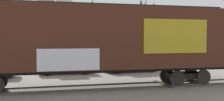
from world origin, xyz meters
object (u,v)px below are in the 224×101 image
object	(u,v)px
flagpole	(145,6)
parked_car_blue	(130,62)
parked_car_white	(65,63)
freight_car	(91,39)

from	to	relation	value
flagpole	parked_car_blue	size ratio (longest dim) A/B	2.10
flagpole	parked_car_blue	distance (m)	7.36
parked_car_blue	parked_car_white	bearing A→B (deg)	175.42
parked_car_blue	flagpole	bearing A→B (deg)	51.56
freight_car	parked_car_blue	world-z (taller)	freight_car
parked_car_white	parked_car_blue	bearing A→B (deg)	-4.58
parked_car_white	parked_car_blue	world-z (taller)	parked_car_white
parked_car_white	parked_car_blue	xyz separation A→B (m)	(5.36, -0.43, -0.01)
flagpole	parked_car_white	distance (m)	10.67
parked_car_white	freight_car	bearing A→B (deg)	-85.64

